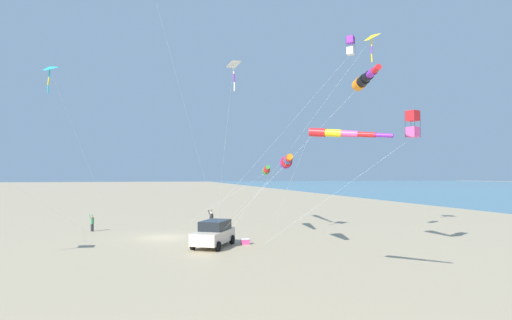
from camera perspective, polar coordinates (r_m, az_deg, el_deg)
The scene contains 14 objects.
ground_plane at distance 34.49m, azimuth -12.91°, elevation -10.70°, with size 600.00×600.00×0.00m, color tan.
parked_car at distance 29.47m, azimuth -6.02°, elevation -10.33°, with size 3.75×4.65×1.85m.
cooler_box at distance 30.36m, azimuth -1.55°, elevation -11.52°, with size 0.62×0.42×0.42m.
person_adult_flyer at distance 38.97m, azimuth -6.38°, elevation -8.29°, with size 0.58×0.64×1.81m.
person_child_green_jacket at distance 40.04m, azimuth -22.29°, elevation -8.19°, with size 0.55×0.54×1.54m.
kite_windsock_magenta_far_left at distance 28.90m, azimuth 4.44°, elevation -0.12°, with size 4.35×12.46×6.58m.
kite_windsock_long_streamer_left at distance 36.48m, azimuth 1.52°, elevation -1.40°, with size 8.04×8.56×6.00m.
kite_windsock_rainbow_low_near at distance 27.74m, azimuth 15.19°, elevation 11.02°, with size 10.23×7.56×11.84m.
kite_windsock_green_low_center at distance 19.29m, azimuth 11.60°, elevation 3.72°, with size 3.15×13.15×7.44m.
kite_delta_orange_high_right at distance 32.98m, azimuth -3.30°, elevation 13.41°, with size 1.43×6.86×14.38m.
kite_delta_teal_far_right at distance 30.44m, azimuth -27.31°, elevation 11.36°, with size 3.61×13.87×12.50m.
kite_box_black_fish_shape at distance 29.89m, azimuth 21.41°, elevation 4.79°, with size 9.61×5.70×9.61m.
kite_box_red_high_left at distance 33.62m, azimuth 13.26°, elevation 15.54°, with size 11.48×9.23×16.09m.
kite_delta_white_trailing at distance 39.22m, azimuth 16.07°, elevation 16.39°, with size 12.05×7.84×18.08m.
Camera 1 is at (-0.99, -34.09, 5.12)m, focal length 28.09 mm.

